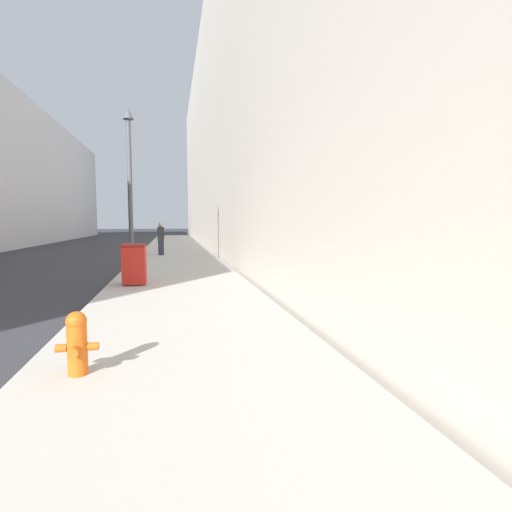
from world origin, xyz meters
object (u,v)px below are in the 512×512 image
(fire_hydrant, at_px, (77,342))
(trash_bin, at_px, (134,264))
(lamppost, at_px, (130,183))
(pedestrian_on_sidewalk, at_px, (161,239))

(fire_hydrant, relative_size, trash_bin, 0.65)
(fire_hydrant, distance_m, lamppost, 10.73)
(fire_hydrant, height_order, trash_bin, trash_bin)
(trash_bin, distance_m, pedestrian_on_sidewalk, 9.64)
(fire_hydrant, relative_size, lamppost, 0.13)
(fire_hydrant, relative_size, pedestrian_on_sidewalk, 0.44)
(lamppost, height_order, pedestrian_on_sidewalk, lamppost)
(lamppost, distance_m, pedestrian_on_sidewalk, 6.33)
(trash_bin, height_order, lamppost, lamppost)
(fire_hydrant, bearing_deg, trash_bin, 89.71)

